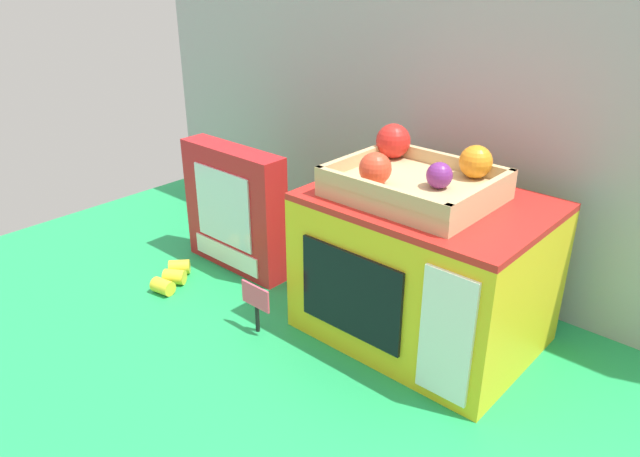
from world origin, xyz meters
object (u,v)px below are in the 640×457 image
Objects in this scene: toy_microwave at (424,269)px; loose_toy_banana at (172,277)px; price_sign at (256,301)px; food_groups_crate at (415,179)px; cookie_set_box at (235,209)px.

loose_toy_banana is (-0.50, -0.20, -0.12)m from toy_microwave.
toy_microwave reaches higher than price_sign.
food_groups_crate is at bearing 45.70° from price_sign.
price_sign is at bearing -134.30° from food_groups_crate.
food_groups_crate is at bearing -177.98° from toy_microwave.
food_groups_crate is 0.96× the size of cookie_set_box.
food_groups_crate is 2.21× the size of loose_toy_banana.
toy_microwave is 0.46m from cookie_set_box.
toy_microwave is 0.31m from price_sign.
toy_microwave is at bearing 6.49° from cookie_set_box.
price_sign is at bearing -138.40° from toy_microwave.
cookie_set_box is 0.28m from price_sign.
food_groups_crate is 0.37m from price_sign.
price_sign is (-0.20, -0.20, -0.23)m from food_groups_crate.
toy_microwave is at bearing 2.02° from food_groups_crate.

